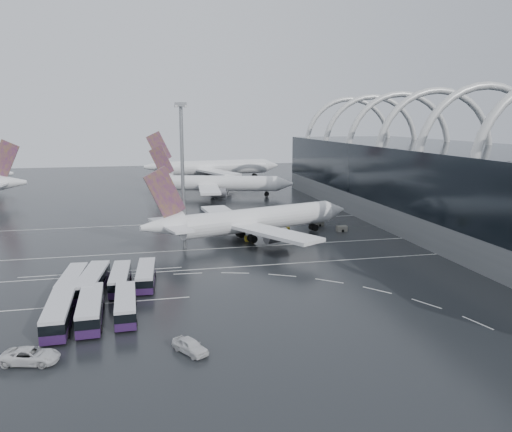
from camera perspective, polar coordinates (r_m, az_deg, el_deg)
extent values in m
plane|color=black|center=(94.35, -2.41, -5.49)|extent=(420.00, 420.00, 0.00)
cube|color=slate|center=(136.09, 22.55, 0.09)|extent=(42.00, 160.00, 6.00)
cube|color=black|center=(134.70, 22.87, 4.27)|extent=(42.00, 160.00, 14.00)
torus|color=silver|center=(123.07, 24.46, 5.94)|extent=(33.80, 1.80, 33.80)
torus|color=silver|center=(138.68, 19.75, 6.74)|extent=(33.80, 1.80, 33.80)
torus|color=silver|center=(155.06, 16.01, 7.34)|extent=(33.80, 1.80, 33.80)
torus|color=silver|center=(171.97, 12.98, 7.81)|extent=(33.80, 1.80, 33.80)
torus|color=silver|center=(189.28, 10.50, 8.17)|extent=(33.80, 1.80, 33.80)
cube|color=silver|center=(92.46, -2.19, -5.83)|extent=(120.00, 0.25, 0.01)
cube|color=silver|center=(105.75, -3.57, -3.68)|extent=(120.00, 0.25, 0.01)
cube|color=silver|center=(132.77, -5.48, -0.68)|extent=(120.00, 0.25, 0.01)
cube|color=silver|center=(78.25, -18.04, -9.57)|extent=(28.00, 0.25, 0.01)
cube|color=silver|center=(93.37, -17.15, -6.16)|extent=(28.00, 0.25, 0.01)
cylinder|color=white|center=(112.87, 0.46, -0.33)|extent=(37.32, 16.50, 5.21)
cone|color=white|center=(125.08, 8.93, 0.65)|extent=(6.74, 6.62, 5.21)
cone|color=white|center=(102.92, -10.72, -1.13)|extent=(10.16, 7.73, 5.21)
cube|color=#521A6E|center=(102.05, -10.38, 2.58)|extent=(8.41, 3.18, 11.05)
cube|color=white|center=(103.52, -9.78, -1.03)|extent=(8.82, 16.64, 0.45)
cube|color=white|center=(101.79, 1.98, -1.91)|extent=(16.66, 22.62, 0.72)
cube|color=white|center=(120.94, -3.74, 0.15)|extent=(8.57, 23.00, 0.72)
cylinder|color=gray|center=(106.15, 2.29, -2.26)|extent=(5.64, 4.43, 3.06)
cylinder|color=gray|center=(119.75, -1.90, -0.73)|extent=(5.64, 4.43, 3.06)
cube|color=black|center=(111.87, -1.12, -2.32)|extent=(12.03, 8.79, 1.98)
cylinder|color=white|center=(175.67, -3.62, 3.76)|extent=(36.98, 15.49, 5.32)
cone|color=white|center=(174.25, 3.34, 3.70)|extent=(6.77, 6.65, 5.32)
cone|color=white|center=(179.95, -10.95, 4.05)|extent=(10.30, 7.68, 5.32)
cube|color=#521A6E|center=(179.05, -10.75, 6.21)|extent=(8.63, 3.01, 11.27)
cube|color=white|center=(179.50, -10.38, 4.05)|extent=(8.60, 17.00, 0.46)
cube|color=white|center=(165.02, -5.39, 3.07)|extent=(8.12, 23.35, 0.73)
cube|color=white|center=(187.50, -4.29, 4.04)|extent=(16.52, 23.23, 0.73)
cylinder|color=gray|center=(167.98, -4.28, 2.66)|extent=(5.72, 4.41, 3.12)
cylinder|color=gray|center=(184.19, -3.57, 3.41)|extent=(5.72, 4.41, 3.12)
cube|color=black|center=(176.67, -4.79, 2.58)|extent=(12.21, 8.72, 2.02)
cylinder|color=white|center=(224.40, -4.32, 5.58)|extent=(43.78, 11.90, 6.46)
cone|color=white|center=(232.32, 1.66, 5.80)|extent=(7.45, 7.26, 6.46)
cone|color=white|center=(218.61, -11.25, 5.56)|extent=(11.87, 7.82, 6.46)
cube|color=#521A6E|center=(218.18, -11.04, 7.72)|extent=(10.73, 2.02, 13.69)
cube|color=white|center=(218.95, -10.67, 5.58)|extent=(7.51, 20.52, 0.56)
cube|color=white|center=(209.93, -4.47, 5.03)|extent=(16.56, 28.86, 0.89)
cube|color=white|center=(236.76, -6.28, 5.67)|extent=(10.06, 28.40, 0.89)
cylinder|color=gray|center=(214.77, -3.88, 4.63)|extent=(6.56, 4.53, 3.79)
cylinder|color=gray|center=(234.00, -5.24, 5.13)|extent=(6.56, 4.53, 3.79)
cube|color=black|center=(223.71, -5.41, 4.40)|extent=(14.16, 8.77, 2.45)
cone|color=white|center=(182.48, -26.31, 3.44)|extent=(10.61, 6.38, 6.04)
cube|color=#521A6E|center=(182.06, -26.83, 5.83)|extent=(10.05, 0.95, 12.81)
cube|color=white|center=(183.05, -26.94, 3.41)|extent=(5.29, 18.90, 0.52)
cone|color=white|center=(219.53, -27.22, 4.29)|extent=(10.67, 8.33, 5.43)
cube|color=#271542|center=(83.98, -20.22, -7.67)|extent=(3.61, 12.75, 1.07)
cube|color=black|center=(83.63, -20.27, -6.91)|extent=(3.65, 12.51, 1.26)
cube|color=silver|center=(83.38, -20.31, -6.36)|extent=(3.61, 12.75, 0.44)
cylinder|color=black|center=(80.10, -19.80, -8.84)|extent=(0.40, 0.99, 0.97)
cylinder|color=black|center=(80.66, -21.70, -8.83)|extent=(0.40, 0.99, 0.97)
cylinder|color=black|center=(87.61, -18.83, -7.07)|extent=(0.40, 0.99, 0.97)
cylinder|color=black|center=(88.12, -20.57, -7.08)|extent=(0.40, 0.99, 0.97)
cube|color=#271542|center=(82.83, -18.12, -7.74)|extent=(4.45, 13.78, 1.15)
cube|color=black|center=(82.45, -18.17, -6.92)|extent=(4.48, 13.52, 1.35)
cube|color=silver|center=(82.18, -18.21, -6.31)|extent=(4.45, 13.78, 0.47)
cylinder|color=black|center=(78.67, -17.69, -9.04)|extent=(0.47, 1.07, 1.04)
cylinder|color=black|center=(79.29, -19.77, -9.01)|extent=(0.47, 1.07, 1.04)
cylinder|color=black|center=(86.72, -16.59, -7.10)|extent=(0.47, 1.07, 1.04)
cylinder|color=black|center=(87.28, -18.48, -7.09)|extent=(0.47, 1.07, 1.04)
cube|color=#271542|center=(83.74, -15.23, -7.44)|extent=(3.13, 12.22, 1.03)
cube|color=black|center=(83.40, -15.27, -6.71)|extent=(3.17, 11.98, 1.21)
cube|color=silver|center=(83.16, -15.29, -6.17)|extent=(3.13, 12.22, 0.42)
cylinder|color=black|center=(80.09, -14.49, -8.54)|extent=(0.36, 0.94, 0.93)
cylinder|color=black|center=(80.32, -16.36, -8.58)|extent=(0.36, 0.94, 0.93)
cylinder|color=black|center=(87.43, -14.17, -6.86)|extent=(0.36, 0.94, 0.93)
cylinder|color=black|center=(87.65, -15.87, -6.90)|extent=(0.36, 0.94, 0.93)
cube|color=#271542|center=(84.57, -12.45, -7.13)|extent=(3.34, 12.15, 1.02)
cube|color=black|center=(84.24, -12.48, -6.41)|extent=(3.38, 11.91, 1.20)
cube|color=silver|center=(84.00, -12.50, -5.89)|extent=(3.34, 12.15, 0.42)
cylinder|color=black|center=(80.97, -11.65, -8.20)|extent=(0.37, 0.94, 0.92)
cylinder|color=black|center=(81.13, -13.49, -8.24)|extent=(0.37, 0.94, 0.92)
cylinder|color=black|center=(88.28, -11.48, -6.57)|extent=(0.37, 0.94, 0.92)
cylinder|color=black|center=(88.42, -13.15, -6.61)|extent=(0.37, 0.94, 0.92)
cube|color=#271542|center=(71.75, -21.52, -10.92)|extent=(3.32, 13.48, 1.13)
cube|color=black|center=(71.31, -21.59, -9.99)|extent=(3.38, 13.21, 1.34)
cube|color=silver|center=(71.01, -21.64, -9.31)|extent=(3.32, 13.48, 0.46)
cylinder|color=black|center=(67.77, -20.72, -12.55)|extent=(0.39, 1.04, 1.03)
cylinder|color=black|center=(68.20, -23.18, -12.58)|extent=(0.39, 1.04, 1.03)
cylinder|color=black|center=(75.69, -19.99, -9.99)|extent=(0.39, 1.04, 1.03)
cylinder|color=black|center=(76.07, -22.18, -10.04)|extent=(0.39, 1.04, 1.03)
cube|color=#271542|center=(71.94, -18.35, -10.65)|extent=(3.43, 13.32, 1.12)
cube|color=black|center=(71.51, -18.41, -9.74)|extent=(3.48, 13.06, 1.32)
cube|color=silver|center=(71.21, -18.46, -9.07)|extent=(3.43, 13.32, 0.46)
cylinder|color=black|center=(68.08, -17.33, -12.22)|extent=(0.39, 1.03, 1.02)
cylinder|color=black|center=(68.31, -19.75, -12.30)|extent=(0.39, 1.03, 1.02)
cylinder|color=black|center=(75.94, -17.07, -9.74)|extent=(0.39, 1.03, 1.02)
cylinder|color=black|center=(76.15, -19.22, -9.82)|extent=(0.39, 1.03, 1.02)
cube|color=#271542|center=(72.40, -14.65, -10.36)|extent=(3.03, 12.26, 1.03)
cube|color=black|center=(72.01, -14.69, -9.53)|extent=(3.08, 12.02, 1.22)
cube|color=silver|center=(71.73, -14.73, -8.91)|extent=(3.03, 12.26, 0.42)
cylinder|color=black|center=(68.89, -13.55, -11.77)|extent=(0.35, 0.95, 0.94)
cylinder|color=black|center=(68.96, -15.76, -11.86)|extent=(0.35, 0.95, 0.94)
cylinder|color=black|center=(76.17, -13.62, -9.53)|extent=(0.35, 0.95, 0.94)
cylinder|color=black|center=(76.23, -15.61, -9.61)|extent=(0.35, 0.95, 0.94)
imported|color=silver|center=(62.91, -24.39, -14.35)|extent=(6.85, 4.29, 1.76)
imported|color=silver|center=(60.43, -7.53, -14.49)|extent=(4.45, 5.37, 1.73)
cylinder|color=gray|center=(104.04, -8.38, 4.21)|extent=(0.73, 0.73, 29.35)
cube|color=gray|center=(103.37, -8.61, 12.49)|extent=(2.31, 2.31, 0.84)
cube|color=silver|center=(103.36, -8.61, 12.31)|extent=(2.10, 2.10, 0.42)
cube|color=#A99216|center=(121.00, 3.35, -1.53)|extent=(2.04, 1.20, 1.11)
cube|color=slate|center=(128.24, 7.23, -0.86)|extent=(2.24, 1.32, 1.22)
cube|color=#A99216|center=(111.74, -0.77, -2.57)|extent=(1.99, 1.18, 1.09)
cube|color=slate|center=(122.76, 9.78, -1.43)|extent=(2.46, 1.46, 1.34)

